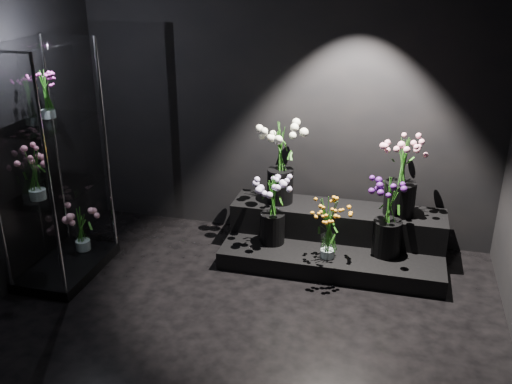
% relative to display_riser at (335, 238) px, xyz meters
% --- Properties ---
extents(floor, '(4.00, 4.00, 0.00)m').
position_rel_display_riser_xyz_m(floor, '(-0.56, -1.60, -0.18)').
color(floor, black).
rests_on(floor, ground).
extents(wall_back, '(4.00, 0.00, 4.00)m').
position_rel_display_riser_xyz_m(wall_back, '(-0.56, 0.40, 1.22)').
color(wall_back, black).
rests_on(wall_back, floor).
extents(wall_front, '(4.00, 0.00, 4.00)m').
position_rel_display_riser_xyz_m(wall_front, '(-0.56, -3.60, 1.22)').
color(wall_front, black).
rests_on(wall_front, floor).
extents(display_riser, '(1.98, 0.88, 0.44)m').
position_rel_display_riser_xyz_m(display_riser, '(0.00, 0.00, 0.00)').
color(display_riser, black).
rests_on(display_riser, floor).
extents(display_case, '(0.55, 0.92, 2.01)m').
position_rel_display_riser_xyz_m(display_case, '(-2.27, -0.89, 0.82)').
color(display_case, black).
rests_on(display_case, floor).
extents(bouquet_orange_bells, '(0.35, 0.35, 0.55)m').
position_rel_display_riser_xyz_m(bouquet_orange_bells, '(-0.02, -0.36, 0.27)').
color(bouquet_orange_bells, white).
rests_on(bouquet_orange_bells, display_riser).
extents(bouquet_lilac, '(0.41, 0.41, 0.64)m').
position_rel_display_riser_xyz_m(bouquet_lilac, '(-0.55, -0.20, 0.36)').
color(bouquet_lilac, black).
rests_on(bouquet_lilac, display_riser).
extents(bouquet_purple, '(0.32, 0.32, 0.71)m').
position_rel_display_riser_xyz_m(bouquet_purple, '(0.47, -0.17, 0.36)').
color(bouquet_purple, black).
rests_on(bouquet_purple, display_riser).
extents(bouquet_cream_roses, '(0.45, 0.45, 0.79)m').
position_rel_display_riser_xyz_m(bouquet_cream_roses, '(-0.55, 0.12, 0.71)').
color(bouquet_cream_roses, black).
rests_on(bouquet_cream_roses, display_riser).
extents(bouquet_pink_roses, '(0.34, 0.34, 0.72)m').
position_rel_display_riser_xyz_m(bouquet_pink_roses, '(0.55, 0.12, 0.64)').
color(bouquet_pink_roses, black).
rests_on(bouquet_pink_roses, display_riser).
extents(bouquet_case_pink, '(0.34, 0.34, 0.42)m').
position_rel_display_riser_xyz_m(bouquet_case_pink, '(-2.31, -1.10, 0.82)').
color(bouquet_case_pink, white).
rests_on(bouquet_case_pink, display_case).
extents(bouquet_case_magenta, '(0.30, 0.30, 0.41)m').
position_rel_display_riser_xyz_m(bouquet_case_magenta, '(-2.33, -0.77, 1.41)').
color(bouquet_case_magenta, white).
rests_on(bouquet_case_magenta, display_case).
extents(bouquet_case_base_pink, '(0.38, 0.38, 0.43)m').
position_rel_display_riser_xyz_m(bouquet_case_base_pink, '(-2.25, -0.65, 0.14)').
color(bouquet_case_base_pink, white).
rests_on(bouquet_case_base_pink, display_case).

